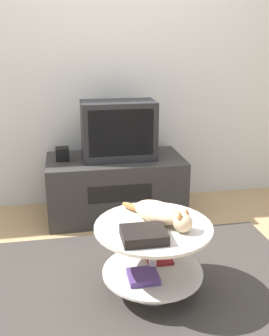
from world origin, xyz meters
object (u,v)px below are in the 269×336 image
Objects in this scene: speaker at (62,154)px; cat at (161,214)px; dvd_box at (144,235)px; tv at (119,130)px.

speaker reaches higher than cat.
cat reaches higher than dvd_box.
cat is (0.54, -1.15, -0.05)m from speaker.
dvd_box is at bearing -73.02° from speaker.
tv is 1.33m from dvd_box.
tv is 2.55× the size of dvd_box.
dvd_box is 0.52× the size of cat.
speaker is at bearing 106.98° from dvd_box.
dvd_box is (-0.06, -1.31, -0.27)m from tv.
speaker is 1.40m from dvd_box.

